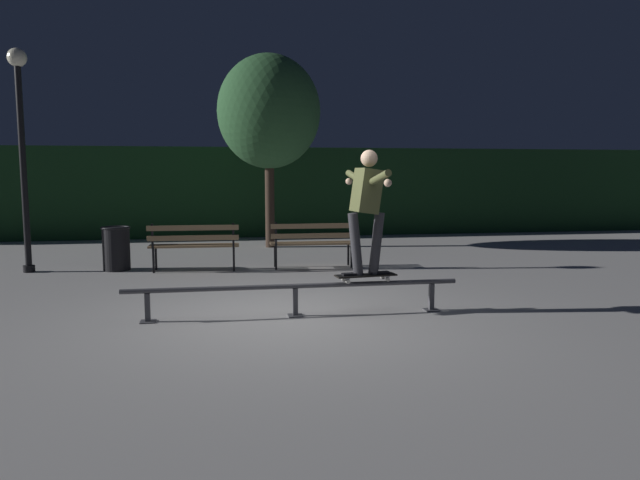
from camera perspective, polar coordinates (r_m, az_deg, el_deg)
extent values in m
plane|color=#ADAAA8|center=(7.32, -2.44, -7.38)|extent=(90.00, 90.00, 0.00)
cube|color=#193D1E|center=(16.68, -6.67, 4.70)|extent=(24.00, 1.20, 2.47)
cylinder|color=#47474C|center=(7.22, -2.44, -4.53)|extent=(4.16, 0.06, 0.06)
cube|color=#47474C|center=(7.26, -16.51, -6.37)|extent=(0.06, 0.06, 0.35)
cube|color=#47474C|center=(7.30, -16.47, -7.65)|extent=(0.18, 0.18, 0.01)
cube|color=#47474C|center=(7.26, -2.43, -6.10)|extent=(0.06, 0.06, 0.35)
cube|color=#47474C|center=(7.30, -2.42, -7.38)|extent=(0.18, 0.18, 0.01)
cube|color=#47474C|center=(7.68, 10.84, -5.51)|extent=(0.06, 0.06, 0.35)
cube|color=#47474C|center=(7.72, 10.81, -6.72)|extent=(0.18, 0.18, 0.01)
cube|color=black|center=(7.37, 4.50, -3.46)|extent=(0.80, 0.29, 0.02)
cube|color=black|center=(7.36, 4.50, -3.38)|extent=(0.78, 0.28, 0.00)
cube|color=#9E9EA3|center=(7.47, 6.40, -3.48)|extent=(0.07, 0.17, 0.02)
cube|color=#9E9EA3|center=(7.28, 2.55, -3.71)|extent=(0.07, 0.17, 0.02)
cylinder|color=beige|center=(7.40, 6.64, -3.85)|extent=(0.06, 0.04, 0.05)
cylinder|color=beige|center=(7.55, 6.16, -3.64)|extent=(0.06, 0.04, 0.05)
cylinder|color=beige|center=(7.21, 2.75, -4.09)|extent=(0.06, 0.04, 0.05)
cylinder|color=beige|center=(7.36, 2.34, -3.87)|extent=(0.06, 0.04, 0.05)
cube|color=black|center=(7.43, 5.80, -3.20)|extent=(0.27, 0.13, 0.03)
cube|color=black|center=(7.30, 3.18, -3.35)|extent=(0.27, 0.13, 0.03)
cylinder|color=#333338|center=(7.36, 5.54, -0.34)|extent=(0.22, 0.15, 0.79)
cylinder|color=#333338|center=(7.26, 3.50, -0.42)|extent=(0.22, 0.15, 0.79)
cube|color=brown|center=(7.26, 4.57, 4.80)|extent=(0.37, 0.40, 0.57)
cylinder|color=brown|center=(6.90, 5.73, 6.03)|extent=(0.16, 0.61, 0.21)
cylinder|color=brown|center=(7.61, 3.55, 6.10)|extent=(0.16, 0.61, 0.21)
sphere|color=beige|center=(6.64, 6.65, 5.57)|extent=(0.09, 0.09, 0.09)
sphere|color=beige|center=(7.87, 2.84, 5.75)|extent=(0.09, 0.09, 0.09)
sphere|color=beige|center=(7.27, 4.83, 7.96)|extent=(0.21, 0.21, 0.21)
cube|color=black|center=(10.95, -8.42, -1.62)|extent=(0.04, 0.04, 0.44)
cube|color=black|center=(10.63, -8.43, -1.86)|extent=(0.04, 0.04, 0.44)
cube|color=black|center=(10.53, -8.47, 0.48)|extent=(0.04, 0.04, 0.44)
cube|color=black|center=(11.05, -15.74, -1.72)|extent=(0.04, 0.04, 0.44)
cube|color=black|center=(10.73, -15.97, -1.96)|extent=(0.04, 0.04, 0.44)
cube|color=black|center=(10.64, -16.07, 0.35)|extent=(0.04, 0.04, 0.44)
cube|color=#937551|center=(10.92, -12.13, -0.45)|extent=(1.60, 0.14, 0.04)
cube|color=#937551|center=(10.79, -12.19, -0.54)|extent=(1.60, 0.14, 0.04)
cube|color=#937551|center=(10.65, -12.24, -0.63)|extent=(1.60, 0.14, 0.04)
cube|color=#937551|center=(10.56, -12.29, 0.19)|extent=(1.60, 0.09, 0.09)
cube|color=#937551|center=(10.54, -12.31, 1.17)|extent=(1.60, 0.09, 0.09)
cube|color=black|center=(11.20, 2.78, -1.36)|extent=(0.04, 0.04, 0.44)
cube|color=black|center=(10.89, 3.09, -1.59)|extent=(0.04, 0.04, 0.44)
cube|color=black|center=(10.80, 3.15, 0.69)|extent=(0.04, 0.04, 0.44)
cube|color=black|center=(11.03, -4.43, -1.50)|extent=(0.04, 0.04, 0.44)
cube|color=black|center=(10.72, -4.32, -1.74)|extent=(0.04, 0.04, 0.44)
cube|color=black|center=(10.62, -4.33, 0.58)|extent=(0.04, 0.04, 0.44)
cube|color=#937551|center=(11.05, -0.79, -0.23)|extent=(1.60, 0.14, 0.04)
cube|color=#937551|center=(10.91, -0.69, -0.31)|extent=(1.60, 0.14, 0.04)
cube|color=#937551|center=(10.77, -0.60, -0.40)|extent=(1.60, 0.14, 0.04)
cube|color=#937551|center=(10.68, -0.55, 0.42)|extent=(1.60, 0.09, 0.09)
cube|color=#937551|center=(10.66, -0.55, 1.38)|extent=(1.60, 0.09, 0.09)
cylinder|color=#3D2D23|center=(13.92, -4.93, 3.74)|extent=(0.22, 0.22, 2.17)
ellipsoid|color=#2D5B33|center=(13.98, -5.02, 12.40)|extent=(2.40, 2.40, 2.64)
cylinder|color=black|center=(11.55, -27.00, 6.03)|extent=(0.11, 0.11, 3.60)
sphere|color=#F2EACC|center=(11.72, -27.52, 15.55)|extent=(0.32, 0.32, 0.32)
cylinder|color=black|center=(11.67, -26.56, -2.53)|extent=(0.20, 0.20, 0.12)
cylinder|color=black|center=(11.23, -19.29, -0.83)|extent=(0.48, 0.48, 0.78)
torus|color=black|center=(11.19, -19.37, 1.15)|extent=(0.52, 0.52, 0.04)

